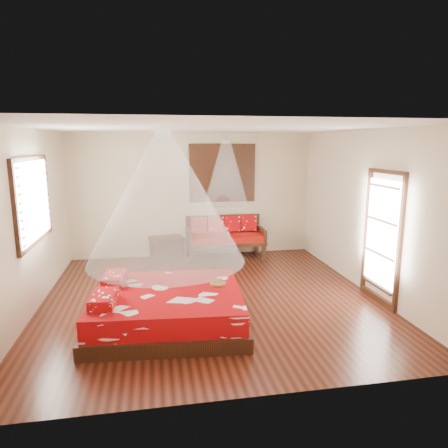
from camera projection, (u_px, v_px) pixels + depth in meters
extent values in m
cube|color=black|center=(210.00, 298.00, 6.75)|extent=(5.50, 5.50, 0.02)
cube|color=white|center=(209.00, 127.00, 6.19)|extent=(5.50, 5.50, 0.02)
cube|color=beige|center=(28.00, 222.00, 6.00)|extent=(0.02, 5.50, 2.80)
cube|color=beige|center=(366.00, 212.00, 6.95)|extent=(0.02, 5.50, 2.80)
cube|color=beige|center=(193.00, 195.00, 9.14)|extent=(5.50, 0.02, 2.80)
cube|color=beige|center=(250.00, 267.00, 3.81)|extent=(5.50, 0.02, 2.80)
cube|color=black|center=(169.00, 317.00, 5.76)|extent=(2.30, 2.12, 0.20)
cube|color=#9B0508|center=(168.00, 301.00, 5.71)|extent=(2.20, 2.01, 0.30)
cube|color=#9B0508|center=(104.00, 299.00, 5.19)|extent=(0.35, 0.59, 0.14)
cube|color=#9B0508|center=(115.00, 278.00, 5.99)|extent=(0.35, 0.59, 0.14)
cube|color=black|center=(191.00, 255.00, 8.59)|extent=(0.08, 0.08, 0.42)
cube|color=black|center=(264.00, 251.00, 8.87)|extent=(0.08, 0.08, 0.42)
cube|color=black|center=(189.00, 247.00, 9.22)|extent=(0.08, 0.08, 0.42)
cube|color=black|center=(257.00, 244.00, 9.50)|extent=(0.08, 0.08, 0.42)
cube|color=black|center=(226.00, 242.00, 9.01)|extent=(1.74, 0.77, 0.08)
cube|color=#9A1405|center=(226.00, 237.00, 8.99)|extent=(1.68, 0.71, 0.14)
cube|color=black|center=(223.00, 226.00, 9.29)|extent=(1.74, 0.06, 0.55)
cube|color=black|center=(189.00, 237.00, 8.84)|extent=(0.06, 0.77, 0.30)
cube|color=black|center=(261.00, 234.00, 9.12)|extent=(0.06, 0.77, 0.30)
cube|color=#9B0508|center=(199.00, 225.00, 9.06)|extent=(0.37, 0.19, 0.38)
cube|color=#9B0508|center=(216.00, 225.00, 9.12)|extent=(0.37, 0.19, 0.38)
cube|color=#9B0508|center=(232.00, 224.00, 9.19)|extent=(0.37, 0.19, 0.38)
cube|color=#9B0508|center=(248.00, 223.00, 9.26)|extent=(0.37, 0.19, 0.38)
cube|color=black|center=(167.00, 249.00, 8.96)|extent=(0.77, 0.61, 0.46)
cube|color=black|center=(166.00, 238.00, 8.91)|extent=(0.82, 0.65, 0.05)
cube|color=black|center=(222.00, 173.00, 9.12)|extent=(1.52, 0.06, 1.32)
cube|color=black|center=(222.00, 173.00, 9.11)|extent=(1.35, 0.04, 1.10)
cube|color=black|center=(33.00, 201.00, 6.14)|extent=(0.08, 1.74, 1.34)
cube|color=white|center=(36.00, 200.00, 6.15)|extent=(0.04, 1.54, 1.10)
cube|color=black|center=(382.00, 239.00, 6.43)|extent=(0.08, 1.02, 2.16)
cube|color=white|center=(381.00, 233.00, 6.41)|extent=(0.03, 0.82, 1.70)
cylinder|color=brown|center=(218.00, 284.00, 5.93)|extent=(0.24, 0.24, 0.03)
cone|color=white|center=(165.00, 197.00, 5.41)|extent=(2.18, 2.18, 1.80)
cone|color=white|center=(226.00, 170.00, 8.64)|extent=(0.97, 0.97, 1.50)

